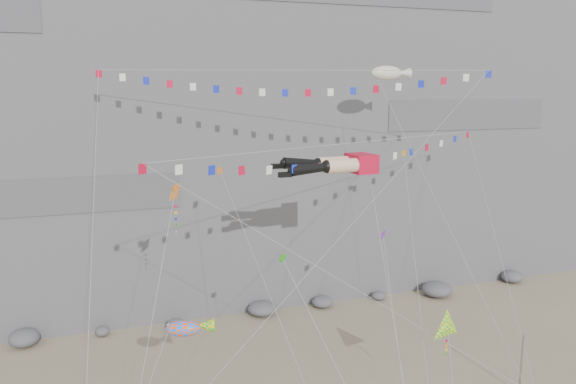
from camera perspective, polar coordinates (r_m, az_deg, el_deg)
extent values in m
cube|color=slate|center=(63.65, -6.68, 14.37)|extent=(80.00, 28.00, 50.00)
cylinder|color=slate|center=(42.98, 22.62, -15.84)|extent=(0.12, 0.12, 4.19)
cube|color=#BB0B29|center=(39.24, 7.46, 2.92)|extent=(1.73, 2.28, 1.29)
cylinder|color=#E6B08F|center=(37.77, 5.47, 2.67)|extent=(2.24, 1.10, 0.95)
sphere|color=black|center=(37.28, 3.99, 2.59)|extent=(0.87, 0.87, 0.87)
cone|color=black|center=(36.74, 2.19, 2.37)|extent=(2.65, 0.97, 0.89)
cube|color=black|center=(36.10, -0.32, 1.77)|extent=(0.87, 0.43, 0.32)
cylinder|color=#E6B08F|center=(38.91, 4.58, 2.91)|extent=(2.24, 1.10, 0.95)
sphere|color=black|center=(38.43, 3.13, 2.83)|extent=(0.87, 0.87, 0.87)
cone|color=black|center=(37.87, 1.38, 2.92)|extent=(2.67, 0.97, 0.95)
cube|color=black|center=(37.22, -1.07, 2.65)|extent=(0.87, 0.43, 0.32)
cylinder|color=gray|center=(35.18, 10.01, -11.04)|extent=(0.03, 0.03, 20.07)
cylinder|color=gray|center=(34.65, -7.64, -5.67)|extent=(0.03, 0.03, 31.12)
cylinder|color=gray|center=(40.43, 15.34, -7.40)|extent=(0.03, 0.03, 21.39)
cylinder|color=gray|center=(32.51, -13.92, -14.01)|extent=(0.03, 0.03, 16.92)
cylinder|color=gray|center=(43.76, 16.29, -2.67)|extent=(0.03, 0.03, 26.50)
cylinder|color=gray|center=(35.35, -1.48, -11.43)|extent=(0.03, 0.03, 22.32)
cylinder|color=gray|center=(37.75, 10.92, -13.83)|extent=(0.03, 0.03, 14.55)
cylinder|color=gray|center=(32.95, 4.89, -17.24)|extent=(0.03, 0.03, 13.95)
cylinder|color=gray|center=(39.57, 12.96, -8.67)|extent=(0.03, 0.03, 22.53)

